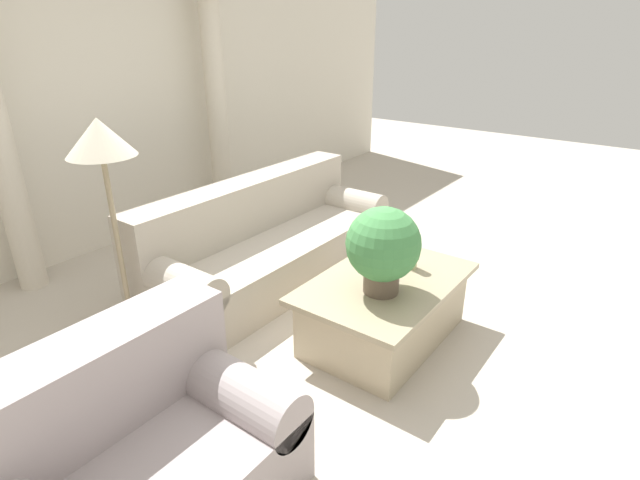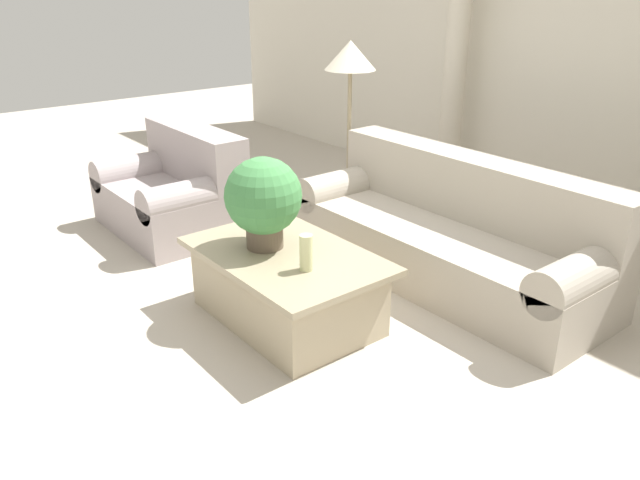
{
  "view_description": "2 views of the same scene",
  "coord_description": "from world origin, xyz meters",
  "px_view_note": "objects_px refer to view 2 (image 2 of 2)",
  "views": [
    {
      "loc": [
        -2.55,
        -1.85,
        2.08
      ],
      "look_at": [
        0.11,
        0.13,
        0.64
      ],
      "focal_mm": 28.0,
      "sensor_mm": 36.0,
      "label": 1
    },
    {
      "loc": [
        3.03,
        -2.43,
        2.05
      ],
      "look_at": [
        0.28,
        -0.25,
        0.56
      ],
      "focal_mm": 35.0,
      "sensor_mm": 36.0,
      "label": 2
    }
  ],
  "objects_px": {
    "sofa_long": "(450,233)",
    "loveseat": "(175,190)",
    "potted_plant": "(263,198)",
    "coffee_table": "(287,285)",
    "floor_lamp": "(350,65)"
  },
  "relations": [
    {
      "from": "coffee_table",
      "to": "floor_lamp",
      "type": "distance_m",
      "value": 2.12
    },
    {
      "from": "potted_plant",
      "to": "floor_lamp",
      "type": "relative_size",
      "value": 0.37
    },
    {
      "from": "coffee_table",
      "to": "floor_lamp",
      "type": "xyz_separation_m",
      "value": [
        -1.07,
        1.44,
        1.13
      ]
    },
    {
      "from": "sofa_long",
      "to": "loveseat",
      "type": "bearing_deg",
      "value": -151.82
    },
    {
      "from": "sofa_long",
      "to": "coffee_table",
      "type": "distance_m",
      "value": 1.32
    },
    {
      "from": "potted_plant",
      "to": "floor_lamp",
      "type": "xyz_separation_m",
      "value": [
        -0.91,
        1.49,
        0.58
      ]
    },
    {
      "from": "sofa_long",
      "to": "potted_plant",
      "type": "relative_size",
      "value": 4.18
    },
    {
      "from": "coffee_table",
      "to": "floor_lamp",
      "type": "height_order",
      "value": "floor_lamp"
    },
    {
      "from": "coffee_table",
      "to": "loveseat",
      "type": "bearing_deg",
      "value": 174.73
    },
    {
      "from": "sofa_long",
      "to": "potted_plant",
      "type": "xyz_separation_m",
      "value": [
        -0.38,
        -1.35,
        0.45
      ]
    },
    {
      "from": "sofa_long",
      "to": "loveseat",
      "type": "relative_size",
      "value": 1.91
    },
    {
      "from": "floor_lamp",
      "to": "potted_plant",
      "type": "bearing_deg",
      "value": -58.43
    },
    {
      "from": "loveseat",
      "to": "floor_lamp",
      "type": "relative_size",
      "value": 0.81
    },
    {
      "from": "potted_plant",
      "to": "loveseat",
      "type": "bearing_deg",
      "value": 172.68
    },
    {
      "from": "potted_plant",
      "to": "coffee_table",
      "type": "bearing_deg",
      "value": 17.08
    }
  ]
}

